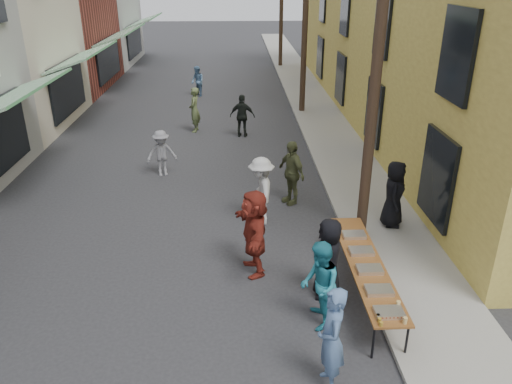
{
  "coord_description": "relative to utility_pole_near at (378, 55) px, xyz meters",
  "views": [
    {
      "loc": [
        1.22,
        -7.94,
        6.22
      ],
      "look_at": [
        1.66,
        3.01,
        1.3
      ],
      "focal_mm": 35.0,
      "sensor_mm": 36.0,
      "label": 1
    }
  ],
  "objects": [
    {
      "name": "condiment_jar_b",
      "position": [
        -0.72,
        -4.23,
        -3.71
      ],
      "size": [
        0.07,
        0.07,
        0.08
      ],
      "primitive_type": "cylinder",
      "color": "#A57F26",
      "rests_on": "serving_table"
    },
    {
      "name": "cup_stack",
      "position": [
        -0.3,
        -4.28,
        -3.69
      ],
      "size": [
        0.08,
        0.08,
        0.12
      ],
      "primitive_type": "cylinder",
      "color": "tan",
      "rests_on": "serving_table"
    },
    {
      "name": "catering_tray_foil_b",
      "position": [
        -0.5,
        -3.38,
        -3.71
      ],
      "size": [
        0.5,
        0.33,
        0.08
      ],
      "primitive_type": "cube",
      "color": "#B2B2B7",
      "rests_on": "serving_table"
    },
    {
      "name": "condiment_jar_c",
      "position": [
        -0.72,
        -4.13,
        -3.71
      ],
      "size": [
        0.07,
        0.07,
        0.08
      ],
      "primitive_type": "cylinder",
      "color": "#A57F26",
      "rests_on": "serving_table"
    },
    {
      "name": "utility_pole_mid",
      "position": [
        0.0,
        12.0,
        0.0
      ],
      "size": [
        0.26,
        0.26,
        9.0
      ],
      "primitive_type": "cylinder",
      "color": "#2D2116",
      "rests_on": "ground"
    },
    {
      "name": "passerby_left",
      "position": [
        -5.53,
        4.39,
        -3.74
      ],
      "size": [
        1.1,
        0.81,
        1.52
      ],
      "primitive_type": "imported",
      "rotation": [
        0.0,
        0.0,
        0.28
      ],
      "color": "gray",
      "rests_on": "ground"
    },
    {
      "name": "serving_table",
      "position": [
        -0.5,
        -2.38,
        -3.79
      ],
      "size": [
        0.7,
        4.0,
        0.75
      ],
      "color": "brown",
      "rests_on": "ground"
    },
    {
      "name": "server",
      "position": [
        0.9,
        0.47,
        -3.52
      ],
      "size": [
        0.77,
        0.98,
        1.75
      ],
      "primitive_type": "imported",
      "rotation": [
        0.0,
        0.0,
        1.29
      ],
      "color": "black",
      "rests_on": "sidewalk"
    },
    {
      "name": "passerby_right",
      "position": [
        -4.8,
        9.2,
        -3.59
      ],
      "size": [
        0.49,
        0.7,
        1.83
      ],
      "primitive_type": "imported",
      "rotation": [
        0.0,
        0.0,
        4.63
      ],
      "color": "#536238",
      "rests_on": "ground"
    },
    {
      "name": "guest_front_c",
      "position": [
        -1.6,
        -3.31,
        -3.63
      ],
      "size": [
        0.68,
        0.87,
        1.75
      ],
      "primitive_type": "imported",
      "rotation": [
        0.0,
        0.0,
        -1.59
      ],
      "color": "teal",
      "rests_on": "ground"
    },
    {
      "name": "condiment_jar_a",
      "position": [
        -0.72,
        -4.33,
        -3.71
      ],
      "size": [
        0.07,
        0.07,
        0.08
      ],
      "primitive_type": "cylinder",
      "color": "#A57F26",
      "rests_on": "serving_table"
    },
    {
      "name": "passerby_mid",
      "position": [
        -2.85,
        8.41,
        -3.65
      ],
      "size": [
        1.06,
        0.6,
        1.71
      ],
      "primitive_type": "imported",
      "rotation": [
        0.0,
        0.0,
        2.95
      ],
      "color": "black",
      "rests_on": "ground"
    },
    {
      "name": "catering_tray_foil_d",
      "position": [
        -0.5,
        -1.98,
        -3.71
      ],
      "size": [
        0.5,
        0.33,
        0.08
      ],
      "primitive_type": "cube",
      "color": "#B2B2B7",
      "rests_on": "serving_table"
    },
    {
      "name": "guest_front_d",
      "position": [
        -2.47,
        0.9,
        -3.58
      ],
      "size": [
        0.71,
        1.2,
        1.84
      ],
      "primitive_type": "imported",
      "rotation": [
        0.0,
        0.0,
        -1.55
      ],
      "color": "beige",
      "rests_on": "ground"
    },
    {
      "name": "passerby_far",
      "position": [
        -5.11,
        15.5,
        -3.72
      ],
      "size": [
        0.91,
        0.96,
        1.57
      ],
      "primitive_type": "imported",
      "rotation": [
        0.0,
        0.0,
        5.28
      ],
      "color": "#50749B",
      "rests_on": "ground"
    },
    {
      "name": "guest_front_b",
      "position": [
        -1.66,
        -4.82,
        -3.58
      ],
      "size": [
        0.46,
        0.68,
        1.84
      ],
      "primitive_type": "imported",
      "rotation": [
        0.0,
        0.0,
        -1.6
      ],
      "color": "#4F6D98",
      "rests_on": "ground"
    },
    {
      "name": "building_ochre",
      "position": [
        6.8,
        11.0,
        0.5
      ],
      "size": [
        10.0,
        28.0,
        10.0
      ],
      "primitive_type": "cube",
      "color": "#AC943D",
      "rests_on": "ground"
    },
    {
      "name": "catering_tray_sausage",
      "position": [
        -0.5,
        -4.03,
        -3.71
      ],
      "size": [
        0.5,
        0.33,
        0.08
      ],
      "primitive_type": "cube",
      "color": "maroon",
      "rests_on": "serving_table"
    },
    {
      "name": "catering_tray_buns_end",
      "position": [
        -0.5,
        -1.28,
        -3.71
      ],
      "size": [
        0.5,
        0.33,
        0.08
      ],
      "primitive_type": "cube",
      "color": "tan",
      "rests_on": "serving_table"
    },
    {
      "name": "guest_front_a",
      "position": [
        -1.28,
        -2.39,
        -3.62
      ],
      "size": [
        0.65,
        0.91,
        1.75
      ],
      "primitive_type": "imported",
      "rotation": [
        0.0,
        0.0,
        -1.68
      ],
      "color": "black",
      "rests_on": "ground"
    },
    {
      "name": "ground",
      "position": [
        -4.3,
        -3.0,
        -4.5
      ],
      "size": [
        120.0,
        120.0,
        0.0
      ],
      "primitive_type": "plane",
      "color": "#28282B",
      "rests_on": "ground"
    },
    {
      "name": "guest_queue_back",
      "position": [
        -2.74,
        -1.42,
        -3.52
      ],
      "size": [
        0.86,
        1.89,
        1.97
      ],
      "primitive_type": "imported",
      "rotation": [
        0.0,
        0.0,
        -1.41
      ],
      "color": "maroon",
      "rests_on": "ground"
    },
    {
      "name": "sidewalk",
      "position": [
        0.7,
        12.0,
        -4.45
      ],
      "size": [
        2.2,
        60.0,
        0.1
      ],
      "primitive_type": "cube",
      "color": "gray",
      "rests_on": "ground"
    },
    {
      "name": "guest_front_e",
      "position": [
        -1.55,
        2.13,
        -3.57
      ],
      "size": [
        0.94,
        1.17,
        1.86
      ],
      "primitive_type": "imported",
      "rotation": [
        0.0,
        0.0,
        -1.04
      ],
      "color": "#505632",
      "rests_on": "ground"
    },
    {
      "name": "catering_tray_buns",
      "position": [
        -0.5,
        -2.68,
        -3.71
      ],
      "size": [
        0.5,
        0.33,
        0.08
      ],
      "primitive_type": "cube",
      "color": "tan",
      "rests_on": "serving_table"
    },
    {
      "name": "utility_pole_near",
      "position": [
        0.0,
        0.0,
        0.0
      ],
      "size": [
        0.26,
        0.26,
        9.0
      ],
      "primitive_type": "cylinder",
      "color": "#2D2116",
      "rests_on": "ground"
    }
  ]
}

